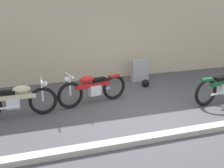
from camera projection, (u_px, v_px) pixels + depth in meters
name	position (u px, v px, depth m)	size (l,w,h in m)	color
ground_plane	(145.00, 114.00, 7.06)	(40.00, 40.00, 0.00)	#47474C
building_wall	(104.00, 28.00, 9.67)	(18.00, 0.30, 3.56)	beige
curb_strip	(170.00, 135.00, 5.88)	(18.00, 0.24, 0.12)	#B7B2A8
stone_marker	(140.00, 70.00, 9.68)	(0.61, 0.20, 0.75)	#9E9EA3
helmet	(145.00, 83.00, 9.10)	(0.25, 0.25, 0.25)	black
motorcycle_red	(92.00, 88.00, 7.60)	(2.03, 0.69, 0.92)	black
motorcycle_cream	(16.00, 100.00, 6.75)	(2.02, 0.56, 0.91)	black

